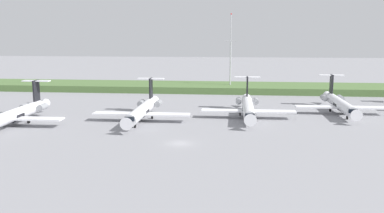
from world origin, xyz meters
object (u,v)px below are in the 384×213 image
object	(u,v)px
regional_jet_fourth	(248,107)
antenna_mast	(231,60)
regional_jet_third	(143,110)
regional_jet_fifth	(340,103)
regional_jet_second	(16,114)

from	to	relation	value
regional_jet_fourth	antenna_mast	bearing A→B (deg)	95.99
regional_jet_third	antenna_mast	xyz separation A→B (m)	(20.18, 52.99, 8.67)
regional_jet_fifth	antenna_mast	size ratio (longest dim) A/B	1.14
regional_jet_third	regional_jet_fourth	world-z (taller)	same
regional_jet_second	regional_jet_fourth	world-z (taller)	same
regional_jet_fourth	antenna_mast	distance (m)	47.80
regional_jet_second	regional_jet_third	size ratio (longest dim) A/B	1.00
regional_jet_third	regional_jet_fifth	world-z (taller)	same
regional_jet_second	antenna_mast	size ratio (longest dim) A/B	1.14
regional_jet_third	antenna_mast	bearing A→B (deg)	69.16
regional_jet_third	antenna_mast	distance (m)	57.36
regional_jet_second	regional_jet_fifth	bearing A→B (deg)	15.95
regional_jet_fourth	regional_jet_fifth	distance (m)	24.94
regional_jet_fifth	antenna_mast	xyz separation A→B (m)	(-28.65, 39.12, 8.67)
regional_jet_second	regional_jet_fourth	xyz separation A→B (m)	(52.44, 14.14, 0.00)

